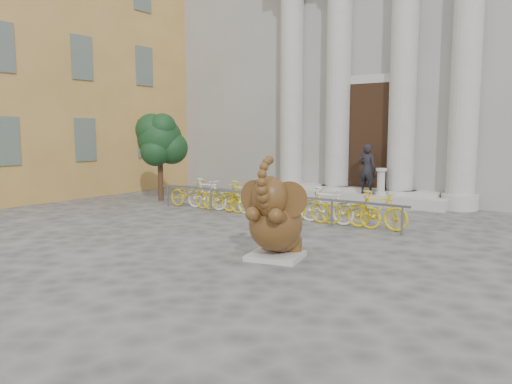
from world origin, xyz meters
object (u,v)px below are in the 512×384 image
Objects in this scene: elephant_statue at (275,222)px; tree at (160,140)px; bike_rack at (271,200)px; pedestrian at (367,169)px.

tree is (-7.96, 4.55, 1.45)m from elephant_statue.
bike_rack is at bearing 111.35° from elephant_statue.
elephant_statue is 0.65× the size of tree.
pedestrian is at bearing 29.00° from tree.
tree is 7.40m from pedestrian.
elephant_statue is 9.29m from tree.
pedestrian is (-1.54, 8.11, 0.47)m from elephant_statue.
bike_rack is at bearing 73.20° from pedestrian.
pedestrian is (6.42, 3.56, -0.97)m from tree.
pedestrian is at bearing 87.29° from elephant_statue.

